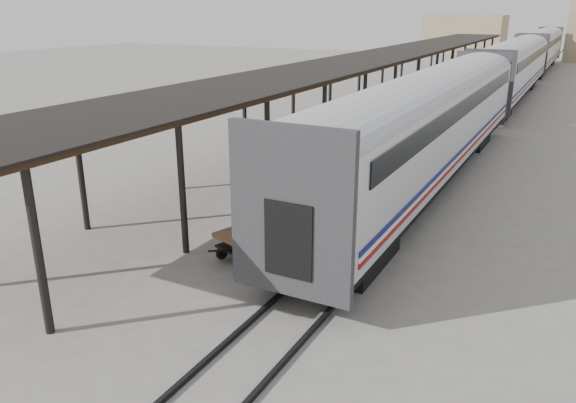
# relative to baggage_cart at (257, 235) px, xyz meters

# --- Properties ---
(ground) EXTENTS (160.00, 160.00, 0.00)m
(ground) POSITION_rel_baggage_cart_xyz_m (-0.65, 1.13, -0.65)
(ground) COLOR slate
(ground) RESTS_ON ground
(train) EXTENTS (3.45, 76.01, 4.01)m
(train) POSITION_rel_baggage_cart_xyz_m (2.55, 34.93, 2.04)
(train) COLOR silver
(train) RESTS_ON ground
(canopy) EXTENTS (4.90, 64.30, 4.15)m
(canopy) POSITION_rel_baggage_cart_xyz_m (-4.05, 25.13, 3.36)
(canopy) COLOR #422B19
(canopy) RESTS_ON ground
(rails) EXTENTS (1.54, 150.00, 0.12)m
(rails) POSITION_rel_baggage_cart_xyz_m (2.55, 35.13, -0.59)
(rails) COLOR black
(rails) RESTS_ON ground
(building_left) EXTENTS (12.00, 8.00, 6.00)m
(building_left) POSITION_rel_baggage_cart_xyz_m (-10.65, 83.13, 2.35)
(building_left) COLOR tan
(building_left) RESTS_ON ground
(baggage_cart) EXTENTS (1.93, 2.67, 0.86)m
(baggage_cart) POSITION_rel_baggage_cart_xyz_m (0.00, 0.00, 0.00)
(baggage_cart) COLOR brown
(baggage_cart) RESTS_ON ground
(suitcase_stack) EXTENTS (1.50, 1.18, 0.43)m
(suitcase_stack) POSITION_rel_baggage_cart_xyz_m (-0.02, 0.41, 0.38)
(suitcase_stack) COLOR #353538
(suitcase_stack) RESTS_ON baggage_cart
(luggage_tug) EXTENTS (1.13, 1.70, 1.43)m
(luggage_tug) POSITION_rel_baggage_cart_xyz_m (-2.92, 15.75, 0.01)
(luggage_tug) COLOR maroon
(luggage_tug) RESTS_ON ground
(porter) EXTENTS (0.47, 0.70, 1.92)m
(porter) POSITION_rel_baggage_cart_xyz_m (0.25, -0.65, 1.17)
(porter) COLOR navy
(porter) RESTS_ON baggage_cart
(pedestrian) EXTENTS (1.21, 0.64, 1.97)m
(pedestrian) POSITION_rel_baggage_cart_xyz_m (-3.84, 15.02, 0.34)
(pedestrian) COLOR black
(pedestrian) RESTS_ON ground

